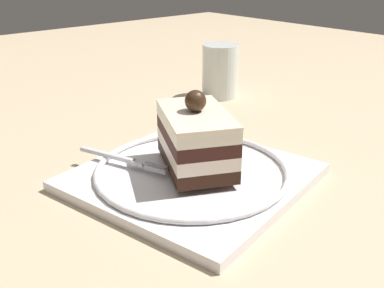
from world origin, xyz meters
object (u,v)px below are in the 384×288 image
(dessert_plate, at_px, (192,175))
(drink_glass_near, at_px, (220,74))
(cake_slice, at_px, (196,138))
(fork, at_px, (124,159))

(dessert_plate, height_order, drink_glass_near, drink_glass_near)
(cake_slice, distance_m, drink_glass_near, 0.35)
(dessert_plate, height_order, cake_slice, cake_slice)
(dessert_plate, relative_size, drink_glass_near, 2.92)
(cake_slice, xyz_separation_m, fork, (0.06, -0.07, -0.03))
(fork, bearing_deg, cake_slice, 131.35)
(drink_glass_near, bearing_deg, fork, 26.25)
(dessert_plate, distance_m, fork, 0.09)
(dessert_plate, xyz_separation_m, drink_glass_near, (-0.28, -0.23, 0.03))
(cake_slice, height_order, drink_glass_near, cake_slice)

